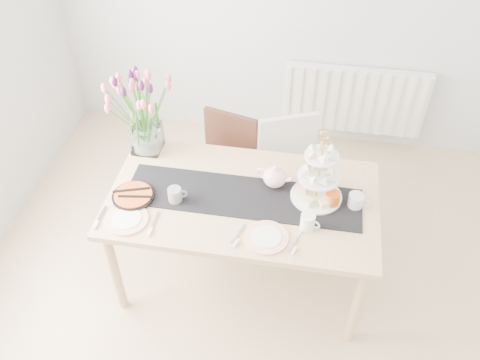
% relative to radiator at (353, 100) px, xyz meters
% --- Properties ---
extents(room_shell, '(4.50, 4.50, 4.50)m').
position_rel_radiator_xyz_m(room_shell, '(-0.50, -2.19, 0.85)').
color(room_shell, tan).
rests_on(room_shell, ground).
extents(radiator, '(1.20, 0.08, 0.60)m').
position_rel_radiator_xyz_m(radiator, '(0.00, 0.00, 0.00)').
color(radiator, white).
rests_on(radiator, room_shell).
extents(dining_table, '(1.60, 0.90, 0.75)m').
position_rel_radiator_xyz_m(dining_table, '(-0.68, -1.60, 0.22)').
color(dining_table, tan).
rests_on(dining_table, ground).
extents(chair_brown, '(0.49, 0.49, 0.81)m').
position_rel_radiator_xyz_m(chair_brown, '(-0.92, -0.97, 0.02)').
color(chair_brown, '#321812').
rests_on(chair_brown, ground).
extents(chair_white, '(0.55, 0.55, 0.85)m').
position_rel_radiator_xyz_m(chair_white, '(-0.44, -0.98, 0.04)').
color(chair_white, silver).
rests_on(chair_white, ground).
extents(table_runner, '(1.40, 0.35, 0.01)m').
position_rel_radiator_xyz_m(table_runner, '(-0.68, -1.60, 0.30)').
color(table_runner, black).
rests_on(table_runner, dining_table).
extents(tulip_vase, '(0.65, 0.65, 0.56)m').
position_rel_radiator_xyz_m(tulip_vase, '(-1.37, -1.26, 0.66)').
color(tulip_vase, silver).
rests_on(tulip_vase, dining_table).
extents(cake_stand, '(0.30, 0.30, 0.45)m').
position_rel_radiator_xyz_m(cake_stand, '(-0.25, -1.53, 0.43)').
color(cake_stand, gold).
rests_on(cake_stand, dining_table).
extents(teapot, '(0.27, 0.24, 0.15)m').
position_rel_radiator_xyz_m(teapot, '(-0.51, -1.47, 0.37)').
color(teapot, white).
rests_on(teapot, dining_table).
extents(cream_jug, '(0.11, 0.11, 0.09)m').
position_rel_radiator_xyz_m(cream_jug, '(-0.03, -1.56, 0.34)').
color(cream_jug, silver).
rests_on(cream_jug, dining_table).
extents(tart_tin, '(0.25, 0.25, 0.03)m').
position_rel_radiator_xyz_m(tart_tin, '(-1.32, -1.71, 0.31)').
color(tart_tin, black).
rests_on(tart_tin, dining_table).
extents(mug_grey, '(0.10, 0.10, 0.10)m').
position_rel_radiator_xyz_m(mug_grey, '(-1.07, -1.70, 0.35)').
color(mug_grey, gray).
rests_on(mug_grey, dining_table).
extents(mug_white, '(0.11, 0.11, 0.10)m').
position_rel_radiator_xyz_m(mug_white, '(-0.29, -1.77, 0.35)').
color(mug_white, white).
rests_on(mug_white, dining_table).
extents(mug_orange, '(0.11, 0.11, 0.10)m').
position_rel_radiator_xyz_m(mug_orange, '(-0.16, -1.58, 0.35)').
color(mug_orange, '#D65917').
rests_on(mug_orange, dining_table).
extents(plate_left, '(0.25, 0.25, 0.01)m').
position_rel_radiator_xyz_m(plate_left, '(-1.30, -1.89, 0.31)').
color(plate_left, white).
rests_on(plate_left, dining_table).
extents(plate_right, '(0.31, 0.31, 0.01)m').
position_rel_radiator_xyz_m(plate_right, '(-0.50, -1.89, 0.31)').
color(plate_right, white).
rests_on(plate_right, dining_table).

